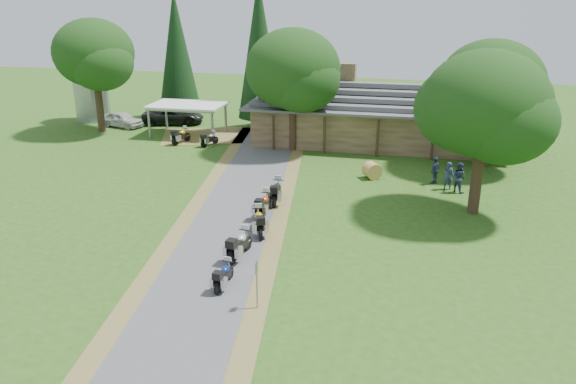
% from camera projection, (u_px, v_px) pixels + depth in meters
% --- Properties ---
extents(ground, '(120.00, 120.00, 0.00)m').
position_uv_depth(ground, '(211.00, 264.00, 25.59)').
color(ground, '#2B4E16').
rests_on(ground, ground).
extents(driveway, '(51.95, 51.95, 0.00)m').
position_uv_depth(driveway, '(228.00, 229.00, 29.37)').
color(driveway, '#4A4A4C').
rests_on(driveway, ground).
extents(lodge, '(21.40, 9.40, 4.90)m').
position_uv_depth(lodge, '(382.00, 113.00, 45.53)').
color(lodge, brown).
rests_on(lodge, ground).
extents(silo, '(3.41, 3.41, 6.48)m').
position_uv_depth(silo, '(91.00, 86.00, 53.11)').
color(silo, gray).
rests_on(silo, ground).
extents(carport, '(6.27, 4.23, 2.69)m').
position_uv_depth(carport, '(188.00, 120.00, 48.16)').
color(carport, silver).
rests_on(carport, ground).
extents(car_white_sedan, '(3.58, 5.68, 1.76)m').
position_uv_depth(car_white_sedan, '(122.00, 117.00, 51.19)').
color(car_white_sedan, silver).
rests_on(car_white_sedan, ground).
extents(car_dark_suv, '(4.01, 6.55, 2.34)m').
position_uv_depth(car_dark_suv, '(173.00, 112.00, 52.25)').
color(car_dark_suv, black).
rests_on(car_dark_suv, ground).
extents(motorcycle_row_a, '(0.63, 1.70, 1.15)m').
position_uv_depth(motorcycle_row_a, '(224.00, 274.00, 23.44)').
color(motorcycle_row_a, navy).
rests_on(motorcycle_row_a, ground).
extents(motorcycle_row_b, '(0.97, 2.13, 1.41)m').
position_uv_depth(motorcycle_row_b, '(240.00, 244.00, 26.00)').
color(motorcycle_row_b, '#B6B9BE').
rests_on(motorcycle_row_b, ground).
extents(motorcycle_row_c, '(1.36, 2.17, 1.41)m').
position_uv_depth(motorcycle_row_c, '(259.00, 221.00, 28.58)').
color(motorcycle_row_c, '#E8B407').
rests_on(motorcycle_row_c, ground).
extents(motorcycle_row_d, '(0.71, 2.08, 1.42)m').
position_uv_depth(motorcycle_row_d, '(264.00, 204.00, 30.86)').
color(motorcycle_row_d, '#E34213').
rests_on(motorcycle_row_d, ground).
extents(motorcycle_row_e, '(0.88, 2.19, 1.46)m').
position_uv_depth(motorcycle_row_e, '(276.00, 191.00, 32.80)').
color(motorcycle_row_e, black).
rests_on(motorcycle_row_e, ground).
extents(motorcycle_carport_a, '(1.16, 2.08, 1.35)m').
position_uv_depth(motorcycle_carport_a, '(181.00, 135.00, 45.73)').
color(motorcycle_carport_a, gold).
rests_on(motorcycle_carport_a, ground).
extents(motorcycle_carport_b, '(1.19, 1.82, 1.19)m').
position_uv_depth(motorcycle_carport_b, '(210.00, 138.00, 45.05)').
color(motorcycle_carport_b, gray).
rests_on(motorcycle_carport_b, ground).
extents(person_a, '(0.64, 0.49, 2.10)m').
position_uv_depth(person_a, '(448.00, 173.00, 34.92)').
color(person_a, navy).
rests_on(person_a, ground).
extents(person_b, '(0.78, 0.75, 2.23)m').
position_uv_depth(person_b, '(459.00, 175.00, 34.42)').
color(person_b, navy).
rests_on(person_b, ground).
extents(person_c, '(0.65, 0.72, 2.10)m').
position_uv_depth(person_c, '(435.00, 168.00, 35.94)').
color(person_c, navy).
rests_on(person_c, ground).
extents(hay_bale, '(1.41, 1.38, 1.07)m').
position_uv_depth(hay_bale, '(372.00, 171.00, 37.15)').
color(hay_bale, '#A2833B').
rests_on(hay_bale, ground).
extents(sign_post, '(0.37, 0.06, 2.04)m').
position_uv_depth(sign_post, '(257.00, 285.00, 21.68)').
color(sign_post, gray).
rests_on(sign_post, ground).
extents(oak_lodge_left, '(7.12, 7.12, 10.10)m').
position_uv_depth(oak_lodge_left, '(293.00, 85.00, 42.34)').
color(oak_lodge_left, '#14330F').
rests_on(oak_lodge_left, ground).
extents(oak_lodge_right, '(7.14, 7.14, 9.35)m').
position_uv_depth(oak_lodge_right, '(489.00, 101.00, 38.30)').
color(oak_lodge_right, '#14330F').
rests_on(oak_lodge_right, ground).
extents(oak_driveway, '(6.75, 6.75, 9.90)m').
position_uv_depth(oak_driveway, '(483.00, 126.00, 29.87)').
color(oak_driveway, '#14330F').
rests_on(oak_driveway, ground).
extents(oak_silo, '(6.81, 6.81, 10.98)m').
position_uv_depth(oak_silo, '(95.00, 69.00, 48.07)').
color(oak_silo, '#14330F').
rests_on(oak_silo, ground).
extents(cedar_near, '(3.95, 3.95, 13.14)m').
position_uv_depth(cedar_near, '(259.00, 54.00, 48.84)').
color(cedar_near, black).
rests_on(cedar_near, ground).
extents(cedar_far, '(3.92, 3.92, 12.04)m').
position_uv_depth(cedar_far, '(177.00, 54.00, 54.28)').
color(cedar_far, black).
rests_on(cedar_far, ground).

